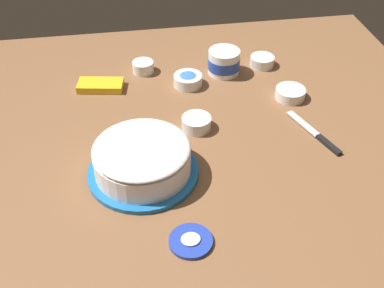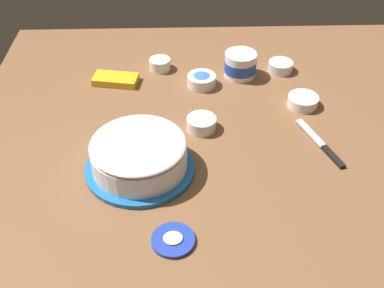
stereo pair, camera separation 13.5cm
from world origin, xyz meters
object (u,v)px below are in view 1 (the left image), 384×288
(sprinkle_bowl_green, at_px, (196,123))
(sprinkle_bowl_blue, at_px, (188,79))
(frosting_tub, at_px, (224,62))
(sprinkle_bowl_pink, at_px, (290,93))
(sprinkle_bowl_rainbow, at_px, (143,67))
(frosting_tub_lid, at_px, (191,241))
(frosted_cake, at_px, (142,160))
(candy_box_lower, at_px, (101,85))
(spreading_knife, at_px, (318,136))
(sprinkle_bowl_orange, at_px, (262,61))

(sprinkle_bowl_green, distance_m, sprinkle_bowl_blue, 0.24)
(frosting_tub, distance_m, sprinkle_bowl_pink, 0.27)
(sprinkle_bowl_rainbow, bearing_deg, frosting_tub_lid, -86.63)
(frosted_cake, height_order, candy_box_lower, frosted_cake)
(sprinkle_bowl_green, height_order, sprinkle_bowl_blue, sprinkle_bowl_blue)
(sprinkle_bowl_pink, height_order, sprinkle_bowl_rainbow, sprinkle_bowl_rainbow)
(spreading_knife, xyz_separation_m, sprinkle_bowl_blue, (-0.34, 0.35, 0.02))
(frosting_tub_lid, relative_size, sprinkle_bowl_green, 1.16)
(frosting_tub, bearing_deg, sprinkle_bowl_rainbow, 169.70)
(frosting_tub, distance_m, spreading_knife, 0.46)
(frosted_cake, height_order, sprinkle_bowl_blue, frosted_cake)
(spreading_knife, xyz_separation_m, sprinkle_bowl_pink, (-0.02, 0.22, 0.01))
(spreading_knife, relative_size, sprinkle_bowl_orange, 2.61)
(frosting_tub_lid, bearing_deg, sprinkle_bowl_orange, 63.07)
(sprinkle_bowl_blue, bearing_deg, frosting_tub, 23.87)
(frosting_tub, xyz_separation_m, sprinkle_bowl_rainbow, (-0.28, 0.05, -0.02))
(spreading_knife, bearing_deg, frosting_tub, 116.25)
(spreading_knife, relative_size, candy_box_lower, 1.50)
(sprinkle_bowl_pink, bearing_deg, frosting_tub, 133.83)
(sprinkle_bowl_orange, bearing_deg, sprinkle_bowl_blue, -163.24)
(frosting_tub_lid, height_order, spreading_knife, frosting_tub_lid)
(frosting_tub_lid, bearing_deg, sprinkle_bowl_rainbow, 93.37)
(candy_box_lower, bearing_deg, sprinkle_bowl_orange, 15.87)
(frosting_tub_lid, xyz_separation_m, sprinkle_bowl_rainbow, (-0.05, 0.79, 0.02))
(sprinkle_bowl_pink, height_order, candy_box_lower, sprinkle_bowl_pink)
(frosting_tub, relative_size, candy_box_lower, 0.74)
(sprinkle_bowl_orange, height_order, sprinkle_bowl_rainbow, sprinkle_bowl_rainbow)
(sprinkle_bowl_pink, relative_size, sprinkle_bowl_orange, 1.13)
(candy_box_lower, bearing_deg, sprinkle_bowl_pink, -4.22)
(sprinkle_bowl_blue, height_order, sprinkle_bowl_rainbow, sprinkle_bowl_blue)
(spreading_knife, bearing_deg, sprinkle_bowl_green, 163.70)
(sprinkle_bowl_green, xyz_separation_m, candy_box_lower, (-0.29, 0.27, -0.01))
(spreading_knife, distance_m, candy_box_lower, 0.74)
(sprinkle_bowl_blue, xyz_separation_m, sprinkle_bowl_rainbow, (-0.15, 0.11, -0.00))
(sprinkle_bowl_green, xyz_separation_m, sprinkle_bowl_orange, (0.30, 0.33, -0.00))
(frosted_cake, xyz_separation_m, frosting_tub_lid, (0.09, -0.25, -0.05))
(sprinkle_bowl_orange, distance_m, candy_box_lower, 0.59)
(sprinkle_bowl_pink, xyz_separation_m, sprinkle_bowl_orange, (-0.04, 0.22, 0.00))
(sprinkle_bowl_orange, bearing_deg, frosting_tub, -170.35)
(sprinkle_bowl_orange, bearing_deg, sprinkle_bowl_rainbow, 176.55)
(spreading_knife, xyz_separation_m, sprinkle_bowl_orange, (-0.05, 0.43, 0.01))
(spreading_knife, relative_size, sprinkle_bowl_green, 2.52)
(sprinkle_bowl_green, bearing_deg, sprinkle_bowl_orange, 47.77)
(frosted_cake, distance_m, spreading_knife, 0.54)
(spreading_knife, xyz_separation_m, sprinkle_bowl_green, (-0.35, 0.10, 0.02))
(sprinkle_bowl_pink, distance_m, candy_box_lower, 0.64)
(sprinkle_bowl_orange, bearing_deg, frosted_cake, -133.24)
(frosting_tub_lid, relative_size, sprinkle_bowl_blue, 1.06)
(sprinkle_bowl_green, bearing_deg, frosting_tub, 63.74)
(frosting_tub_lid, height_order, sprinkle_bowl_pink, sprinkle_bowl_pink)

